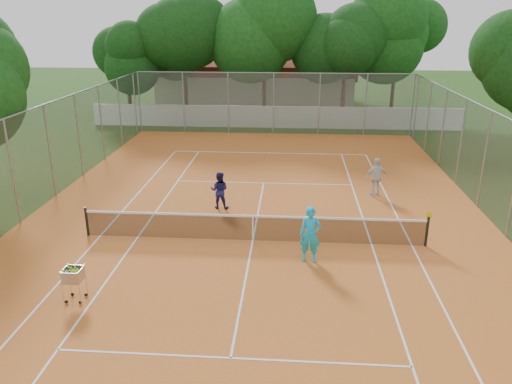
# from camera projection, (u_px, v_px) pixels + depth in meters

# --- Properties ---
(ground) EXTENTS (120.00, 120.00, 0.00)m
(ground) POSITION_uv_depth(u_px,v_px,m) (253.00, 241.00, 17.51)
(ground) COLOR #1A380F
(ground) RESTS_ON ground
(court_pad) EXTENTS (18.00, 34.00, 0.02)m
(court_pad) POSITION_uv_depth(u_px,v_px,m) (253.00, 241.00, 17.50)
(court_pad) COLOR #C06625
(court_pad) RESTS_ON ground
(court_lines) EXTENTS (10.98, 23.78, 0.01)m
(court_lines) POSITION_uv_depth(u_px,v_px,m) (253.00, 240.00, 17.50)
(court_lines) COLOR white
(court_lines) RESTS_ON court_pad
(tennis_net) EXTENTS (11.88, 0.10, 0.98)m
(tennis_net) POSITION_uv_depth(u_px,v_px,m) (253.00, 228.00, 17.34)
(tennis_net) COLOR black
(tennis_net) RESTS_ON court_pad
(perimeter_fence) EXTENTS (18.00, 34.00, 4.00)m
(perimeter_fence) POSITION_uv_depth(u_px,v_px,m) (253.00, 187.00, 16.84)
(perimeter_fence) COLOR slate
(perimeter_fence) RESTS_ON ground
(boundary_wall) EXTENTS (26.00, 0.30, 1.50)m
(boundary_wall) POSITION_uv_depth(u_px,v_px,m) (274.00, 117.00, 35.12)
(boundary_wall) COLOR white
(boundary_wall) RESTS_ON ground
(clubhouse) EXTENTS (16.40, 9.00, 4.40)m
(clubhouse) POSITION_uv_depth(u_px,v_px,m) (257.00, 79.00, 44.18)
(clubhouse) COLOR beige
(clubhouse) RESTS_ON ground
(tropical_trees) EXTENTS (29.00, 19.00, 10.00)m
(tropical_trees) POSITION_uv_depth(u_px,v_px,m) (277.00, 52.00, 36.52)
(tropical_trees) COLOR black
(tropical_trees) RESTS_ON ground
(player_near) EXTENTS (0.72, 0.52, 1.84)m
(player_near) POSITION_uv_depth(u_px,v_px,m) (310.00, 235.00, 15.75)
(player_near) COLOR #18A8D1
(player_near) RESTS_ON court_pad
(player_far_left) EXTENTS (0.78, 0.63, 1.53)m
(player_far_left) POSITION_uv_depth(u_px,v_px,m) (219.00, 190.00, 20.23)
(player_far_left) COLOR #1D1B52
(player_far_left) RESTS_ON court_pad
(player_far_right) EXTENTS (1.06, 0.62, 1.70)m
(player_far_right) POSITION_uv_depth(u_px,v_px,m) (376.00, 177.00, 21.62)
(player_far_right) COLOR silver
(player_far_right) RESTS_ON court_pad
(ball_hopper) EXTENTS (0.59, 0.59, 1.07)m
(ball_hopper) POSITION_uv_depth(u_px,v_px,m) (74.00, 283.00, 13.65)
(ball_hopper) COLOR #A8A9AF
(ball_hopper) RESTS_ON court_pad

